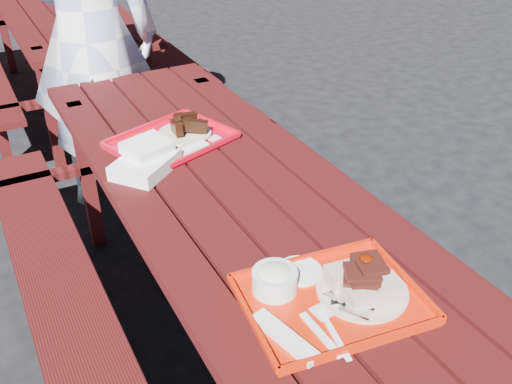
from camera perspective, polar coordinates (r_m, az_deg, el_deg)
ground at (r=2.35m, az=-1.79°, el=-15.48°), size 60.00×60.00×0.00m
picnic_table_near at (r=1.97m, az=-2.06°, el=-4.38°), size 1.41×2.40×0.75m
picnic_table_far at (r=4.45m, az=-18.92°, el=15.01°), size 1.41×2.40×0.75m
near_tray at (r=1.44m, az=7.21°, el=-9.54°), size 0.47×0.39×0.14m
far_tray at (r=2.16m, az=-8.47°, el=5.21°), size 0.50×0.44×0.07m
white_cloth at (r=2.00m, az=-10.94°, el=3.21°), size 0.28×0.27×0.09m
person at (r=2.97m, az=-16.32°, el=14.79°), size 0.78×0.65×1.83m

